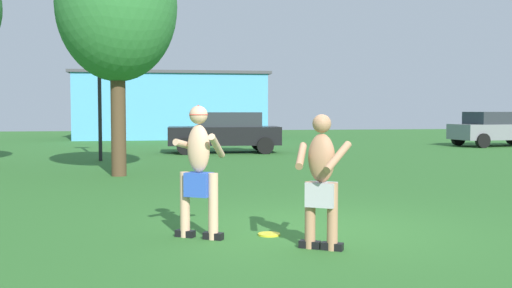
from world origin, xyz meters
The scene contains 9 objects.
ground_plane centered at (0.00, 0.00, 0.00)m, with size 80.00×80.00×0.00m, color #2D6628.
player_with_cap centered at (-1.63, -0.25, 0.96)m, with size 0.71×0.77×1.75m.
player_in_gray centered at (-0.22, -1.11, 0.85)m, with size 0.74×0.72×1.63m.
frisbee centered at (-0.69, -0.23, 0.01)m, with size 0.30×0.30×0.03m, color yellow.
car_gray_near_post centered at (13.16, 17.16, 0.82)m, with size 4.48×2.44×1.58m.
car_black_mid_lot centered at (0.35, 15.02, 0.82)m, with size 4.36×2.14×1.58m.
lamp_post centered at (-4.09, 11.98, 3.24)m, with size 0.60×0.24×5.22m.
outbuilding_behind_lot centered at (-1.53, 27.61, 1.92)m, with size 11.08×5.98×3.83m.
tree_left_field centered at (-3.18, 7.38, 4.25)m, with size 3.00×3.00×6.18m.
Camera 1 is at (-2.10, -7.97, 1.69)m, focal length 41.63 mm.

